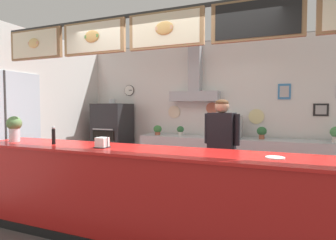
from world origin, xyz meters
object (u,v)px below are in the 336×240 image
object	(u,v)px
pepper_grinder	(54,135)
basil_vase	(14,128)
shop_worker	(221,150)
condiment_plate	(275,158)
potted_sage	(158,130)
potted_oregano	(180,130)
potted_thyme	(262,132)
napkin_holder	(102,143)
pizza_oven	(113,139)
espresso_machine	(229,127)

from	to	relation	value
pepper_grinder	basil_vase	world-z (taller)	basil_vase
shop_worker	condiment_plate	world-z (taller)	shop_worker
potted_sage	condiment_plate	size ratio (longest dim) A/B	1.15
potted_oregano	potted_sage	world-z (taller)	potted_sage
potted_thyme	napkin_holder	world-z (taller)	napkin_holder
potted_sage	potted_oregano	bearing A→B (deg)	3.35
pizza_oven	pepper_grinder	xyz separation A→B (m)	(0.72, -2.43, 0.36)
napkin_holder	pepper_grinder	xyz separation A→B (m)	(-0.74, 0.02, 0.06)
condiment_plate	espresso_machine	bearing A→B (deg)	108.41
pepper_grinder	napkin_holder	bearing A→B (deg)	-1.20
pizza_oven	potted_thyme	world-z (taller)	pizza_oven
pepper_grinder	potted_thyme	bearing A→B (deg)	47.23
potted_thyme	pepper_grinder	distance (m)	3.48
potted_oregano	napkin_holder	size ratio (longest dim) A/B	1.27
pizza_oven	condiment_plate	bearing A→B (deg)	-35.76
pizza_oven	potted_thyme	size ratio (longest dim) A/B	7.49
pizza_oven	potted_sage	xyz separation A→B (m)	(1.03, 0.09, 0.24)
basil_vase	shop_worker	bearing A→B (deg)	26.35
potted_sage	potted_thyme	bearing A→B (deg)	1.04
condiment_plate	potted_oregano	bearing A→B (deg)	125.57
potted_oregano	potted_sage	distance (m)	0.49
shop_worker	pepper_grinder	distance (m)	2.27
pizza_oven	napkin_holder	world-z (taller)	pizza_oven
potted_thyme	condiment_plate	distance (m)	2.53
potted_sage	napkin_holder	distance (m)	2.57
espresso_machine	pepper_grinder	size ratio (longest dim) A/B	2.31
napkin_holder	basil_vase	bearing A→B (deg)	-179.96
espresso_machine	napkin_holder	distance (m)	2.73
potted_thyme	potted_sage	xyz separation A→B (m)	(-2.05, -0.04, -0.02)
potted_thyme	potted_sage	world-z (taller)	potted_thyme
napkin_holder	potted_thyme	bearing A→B (deg)	57.76
espresso_machine	potted_oregano	world-z (taller)	espresso_machine
potted_thyme	condiment_plate	size ratio (longest dim) A/B	1.29
potted_thyme	pizza_oven	bearing A→B (deg)	-177.61
pizza_oven	potted_thyme	bearing A→B (deg)	2.39
pizza_oven	potted_oregano	bearing A→B (deg)	4.49
pizza_oven	espresso_machine	bearing A→B (deg)	2.01
pizza_oven	napkin_holder	bearing A→B (deg)	-59.11
potted_thyme	condiment_plate	world-z (taller)	potted_thyme
pizza_oven	potted_sage	distance (m)	1.07
shop_worker	potted_oregano	distance (m)	1.69
potted_oregano	basil_vase	bearing A→B (deg)	-119.86
espresso_machine	condiment_plate	bearing A→B (deg)	-71.59
shop_worker	potted_oregano	world-z (taller)	shop_worker
shop_worker	espresso_machine	bearing A→B (deg)	-75.95
potted_thyme	basil_vase	distance (m)	3.98
potted_oregano	condiment_plate	xyz separation A→B (m)	(1.80, -2.51, 0.01)
basil_vase	espresso_machine	bearing A→B (deg)	46.01
shop_worker	pepper_grinder	bearing A→B (deg)	42.79
espresso_machine	potted_sage	xyz separation A→B (m)	(-1.46, 0.00, -0.10)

